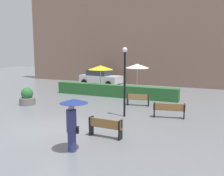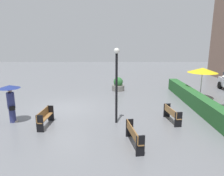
# 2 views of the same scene
# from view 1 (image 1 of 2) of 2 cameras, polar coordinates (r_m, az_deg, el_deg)

# --- Properties ---
(ground_plane) EXTENTS (60.00, 60.00, 0.00)m
(ground_plane) POSITION_cam_1_polar(r_m,az_deg,el_deg) (13.46, -11.44, -8.28)
(ground_plane) COLOR slate
(bench_near_right) EXTENTS (1.57, 0.41, 0.85)m
(bench_near_right) POSITION_cam_1_polar(r_m,az_deg,el_deg) (11.66, -1.50, -8.21)
(bench_near_right) COLOR olive
(bench_near_right) RESTS_ON ground
(bench_back_row) EXTENTS (1.57, 0.58, 0.79)m
(bench_back_row) POSITION_cam_1_polar(r_m,az_deg,el_deg) (17.84, 5.60, -2.31)
(bench_back_row) COLOR #9E7242
(bench_back_row) RESTS_ON ground
(bench_far_right) EXTENTS (1.76, 0.61, 0.83)m
(bench_far_right) POSITION_cam_1_polar(r_m,az_deg,el_deg) (15.06, 12.18, -4.46)
(bench_far_right) COLOR olive
(bench_far_right) RESTS_ON ground
(pedestrian_with_umbrella) EXTENTS (1.07, 1.07, 2.04)m
(pedestrian_with_umbrella) POSITION_cam_1_polar(r_m,az_deg,el_deg) (10.05, -8.47, -6.04)
(pedestrian_with_umbrella) COLOR navy
(pedestrian_with_umbrella) RESTS_ON ground
(planter_pot) EXTENTS (1.08, 1.08, 1.18)m
(planter_pot) POSITION_cam_1_polar(r_m,az_deg,el_deg) (18.96, -17.77, -1.92)
(planter_pot) COLOR slate
(planter_pot) RESTS_ON ground
(lamp_post) EXTENTS (0.28, 0.28, 3.90)m
(lamp_post) POSITION_cam_1_polar(r_m,az_deg,el_deg) (14.74, 2.75, 2.90)
(lamp_post) COLOR black
(lamp_post) RESTS_ON ground
(patio_umbrella_yellow) EXTENTS (2.11, 2.11, 2.34)m
(patio_umbrella_yellow) POSITION_cam_1_polar(r_m,az_deg,el_deg) (22.33, -2.48, 4.42)
(patio_umbrella_yellow) COLOR silver
(patio_umbrella_yellow) RESTS_ON ground
(patio_umbrella_white) EXTENTS (1.98, 1.98, 2.50)m
(patio_umbrella_white) POSITION_cam_1_polar(r_m,az_deg,el_deg) (22.16, 5.46, 4.75)
(patio_umbrella_white) COLOR silver
(patio_umbrella_white) RESTS_ON ground
(hedge_strip) EXTENTS (10.00, 0.70, 0.95)m
(hedge_strip) POSITION_cam_1_polar(r_m,az_deg,el_deg) (20.81, 0.53, -0.61)
(hedge_strip) COLOR #28602D
(hedge_strip) RESTS_ON ground
(building_facade) EXTENTS (28.00, 1.20, 10.38)m
(building_facade) POSITION_cam_1_polar(r_m,az_deg,el_deg) (27.56, 7.80, 11.53)
(building_facade) COLOR #846656
(building_facade) RESTS_ON ground
(parked_car) EXTENTS (4.39, 2.42, 1.57)m
(parked_car) POSITION_cam_1_polar(r_m,az_deg,el_deg) (26.79, -2.49, 2.31)
(parked_car) COLOR silver
(parked_car) RESTS_ON ground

